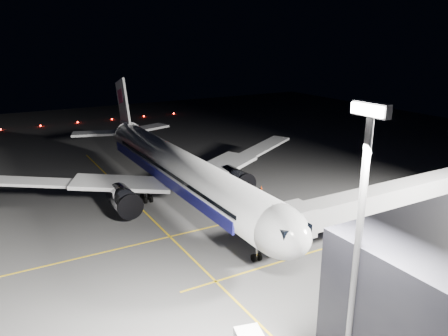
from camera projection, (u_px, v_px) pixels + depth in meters
ground at (181, 203)px, 65.86m from camera, size 200.00×200.00×0.00m
guide_line_main at (212, 227)px, 57.55m from camera, size 0.25×80.00×0.01m
guide_line_cross at (143, 210)px, 63.02m from camera, size 70.00×0.25×0.01m
guide_line_side at (333, 246)px, 52.32m from camera, size 0.25×40.00×0.01m
airliner at (177, 168)px, 65.25m from camera, size 61.48×54.22×16.64m
jet_bridge at (383, 198)px, 54.81m from camera, size 3.60×34.40×6.30m
floodlight_mast_south at (358, 241)px, 26.17m from camera, size 2.40×0.67×20.70m
taxiway_lights at (78, 122)px, 125.63m from camera, size 0.44×60.44×0.44m
baggage_tug at (225, 171)px, 78.53m from camera, size 2.55×2.24×1.59m
safety_cone_a at (243, 197)px, 67.44m from camera, size 0.40×0.40×0.60m
safety_cone_b at (246, 190)px, 70.25m from camera, size 0.43×0.43×0.64m
safety_cone_c at (261, 187)px, 71.57m from camera, size 0.40×0.40×0.60m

